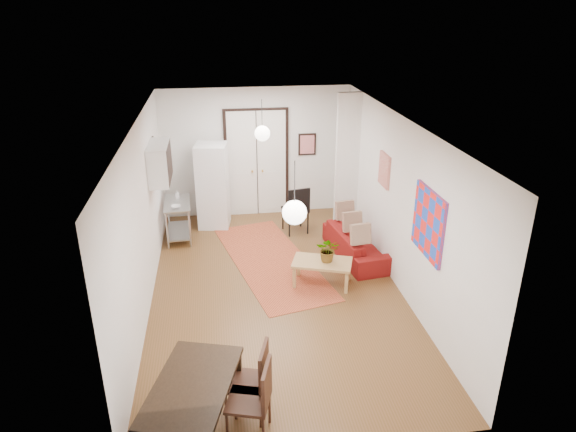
{
  "coord_description": "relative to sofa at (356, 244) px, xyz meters",
  "views": [
    {
      "loc": [
        -0.9,
        -7.65,
        4.63
      ],
      "look_at": [
        0.24,
        0.24,
        1.25
      ],
      "focal_mm": 32.0,
      "sensor_mm": 36.0,
      "label": 1
    }
  ],
  "objects": [
    {
      "name": "soap_bottle",
      "position": [
        -3.43,
        1.61,
        0.61
      ],
      "size": [
        0.08,
        0.08,
        0.17
      ],
      "primitive_type": "imported",
      "rotation": [
        0.0,
        0.0,
        0.05
      ],
      "color": "#5499B7",
      "rests_on": "kitchen_counter"
    },
    {
      "name": "dining_chair_far",
      "position": [
        -2.38,
        -4.03,
        0.3
      ],
      "size": [
        0.58,
        0.72,
        0.98
      ],
      "rotation": [
        0.0,
        0.0,
        -1.86
      ],
      "color": "#361D11",
      "rests_on": "floor"
    },
    {
      "name": "wall_left",
      "position": [
        -3.78,
        -0.98,
        1.18
      ],
      "size": [
        0.02,
        7.0,
        2.9
      ],
      "primitive_type": "cube",
      "color": "silver",
      "rests_on": "floor"
    },
    {
      "name": "kitchen_counter",
      "position": [
        -3.43,
        1.36,
        0.23
      ],
      "size": [
        0.57,
        1.06,
        0.8
      ],
      "rotation": [
        0.0,
        0.0,
        0.05
      ],
      "color": "#ACAFB1",
      "rests_on": "floor"
    },
    {
      "name": "painting_abstract",
      "position": [
        0.39,
        -0.18,
        1.53
      ],
      "size": [
        0.05,
        0.5,
        0.6
      ],
      "primitive_type": "cube",
      "color": "beige",
      "rests_on": "wall_right"
    },
    {
      "name": "coffee_table",
      "position": [
        -0.87,
        -0.94,
        0.12
      ],
      "size": [
        1.14,
        0.86,
        0.45
      ],
      "rotation": [
        0.0,
        0.0,
        -0.33
      ],
      "color": "tan",
      "rests_on": "floor"
    },
    {
      "name": "pendant_front",
      "position": [
        -1.68,
        -2.98,
        1.98
      ],
      "size": [
        0.3,
        0.3,
        0.8
      ],
      "color": "silver",
      "rests_on": "ceiling"
    },
    {
      "name": "painting_popart",
      "position": [
        0.39,
        -2.23,
        1.38
      ],
      "size": [
        0.05,
        1.0,
        1.0
      ],
      "primitive_type": "cube",
      "color": "red",
      "rests_on": "wall_right"
    },
    {
      "name": "kilim_rug",
      "position": [
        -1.66,
        0.04,
        -0.26
      ],
      "size": [
        2.13,
        3.8,
        0.01
      ],
      "primitive_type": "cube",
      "rotation": [
        0.0,
        0.0,
        0.23
      ],
      "color": "#BC572F",
      "rests_on": "floor"
    },
    {
      "name": "stub_partition",
      "position": [
        0.17,
        1.57,
        1.18
      ],
      "size": [
        0.5,
        0.1,
        2.9
      ],
      "primitive_type": "cube",
      "color": "silver",
      "rests_on": "floor"
    },
    {
      "name": "bowl",
      "position": [
        -3.43,
        1.06,
        0.55
      ],
      "size": [
        0.2,
        0.2,
        0.05
      ],
      "primitive_type": "imported",
      "rotation": [
        0.0,
        0.0,
        0.05
      ],
      "color": "silver",
      "rests_on": "kitchen_counter"
    },
    {
      "name": "floor",
      "position": [
        -1.68,
        -0.98,
        -0.27
      ],
      "size": [
        7.0,
        7.0,
        0.0
      ],
      "primitive_type": "plane",
      "color": "brown",
      "rests_on": "ground"
    },
    {
      "name": "wall_cabinet",
      "position": [
        -3.6,
        0.52,
        1.63
      ],
      "size": [
        0.35,
        1.0,
        0.7
      ],
      "primitive_type": "cube",
      "color": "white",
      "rests_on": "wall_left"
    },
    {
      "name": "ceiling",
      "position": [
        -1.68,
        -0.98,
        2.63
      ],
      "size": [
        4.2,
        7.0,
        0.02
      ],
      "primitive_type": "cube",
      "color": "silver",
      "rests_on": "wall_back"
    },
    {
      "name": "fridge",
      "position": [
        -2.69,
        1.93,
        0.65
      ],
      "size": [
        0.73,
        0.73,
        1.84
      ],
      "primitive_type": "cube",
      "rotation": [
        0.0,
        0.0,
        -0.14
      ],
      "color": "white",
      "rests_on": "floor"
    },
    {
      "name": "black_side_chair",
      "position": [
        -0.98,
        1.43,
        0.34
      ],
      "size": [
        0.56,
        0.57,
        1.04
      ],
      "rotation": [
        0.0,
        0.0,
        3.34
      ],
      "color": "black",
      "rests_on": "floor"
    },
    {
      "name": "double_doors",
      "position": [
        -1.68,
        2.48,
        0.93
      ],
      "size": [
        1.44,
        0.06,
        2.5
      ],
      "primitive_type": "cube",
      "color": "white",
      "rests_on": "wall_back"
    },
    {
      "name": "dining_table",
      "position": [
        -2.98,
        -4.13,
        0.43
      ],
      "size": [
        1.18,
        1.6,
        0.79
      ],
      "rotation": [
        0.0,
        0.0,
        -0.29
      ],
      "color": "black",
      "rests_on": "floor"
    },
    {
      "name": "wall_front",
      "position": [
        -1.68,
        -4.48,
        1.18
      ],
      "size": [
        4.2,
        0.02,
        2.9
      ],
      "primitive_type": "cube",
      "color": "silver",
      "rests_on": "floor"
    },
    {
      "name": "poster_back",
      "position": [
        -0.53,
        2.49,
        1.33
      ],
      "size": [
        0.4,
        0.03,
        0.5
      ],
      "primitive_type": "cube",
      "color": "red",
      "rests_on": "wall_back"
    },
    {
      "name": "potted_plant",
      "position": [
        -0.77,
        -0.94,
        0.4
      ],
      "size": [
        0.48,
        0.45,
        0.44
      ],
      "primitive_type": "imported",
      "rotation": [
        0.0,
        0.0,
        -0.33
      ],
      "color": "#2D6531",
      "rests_on": "coffee_table"
    },
    {
      "name": "pendant_back",
      "position": [
        -1.68,
        1.02,
        1.98
      ],
      "size": [
        0.3,
        0.3,
        0.8
      ],
      "color": "silver",
      "rests_on": "ceiling"
    },
    {
      "name": "dining_chair_near",
      "position": [
        -2.38,
        -3.71,
        0.3
      ],
      "size": [
        0.58,
        0.72,
        0.98
      ],
      "rotation": [
        0.0,
        0.0,
        -1.86
      ],
      "color": "#361D11",
      "rests_on": "floor"
    },
    {
      "name": "wall_right",
      "position": [
        0.42,
        -0.98,
        1.18
      ],
      "size": [
        0.02,
        7.0,
        2.9
      ],
      "primitive_type": "cube",
      "color": "silver",
      "rests_on": "floor"
    },
    {
      "name": "sofa",
      "position": [
        0.0,
        0.0,
        0.0
      ],
      "size": [
        0.97,
        1.92,
        0.54
      ],
      "primitive_type": "imported",
      "rotation": [
        0.0,
        0.0,
        1.71
      ],
      "color": "maroon",
      "rests_on": "floor"
    },
    {
      "name": "print_left",
      "position": [
        -3.75,
        1.02,
        1.68
      ],
      "size": [
        0.03,
        0.44,
        0.54
      ],
      "primitive_type": "cube",
      "color": "olive",
      "rests_on": "wall_left"
    },
    {
      "name": "wall_back",
      "position": [
        -1.68,
        2.52,
        1.18
      ],
      "size": [
        4.2,
        0.02,
        2.9
      ],
      "primitive_type": "cube",
      "color": "silver",
      "rests_on": "floor"
    }
  ]
}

